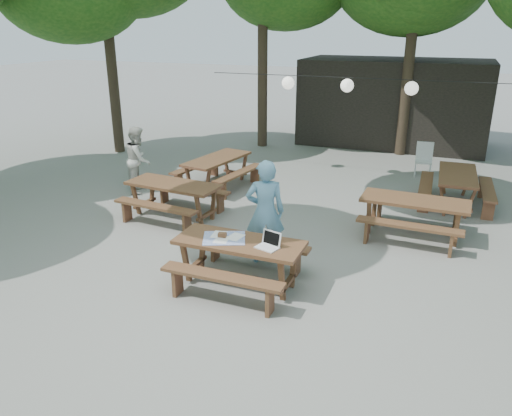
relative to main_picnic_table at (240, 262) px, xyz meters
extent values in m
plane|color=slate|center=(0.37, 0.62, -0.39)|extent=(80.00, 80.00, 0.00)
cube|color=black|center=(0.87, 11.12, 1.01)|extent=(6.00, 3.00, 2.80)
cube|color=#4D361B|center=(0.00, 0.00, 0.33)|extent=(2.00, 0.80, 0.06)
cube|color=#4D361B|center=(0.00, -0.65, 0.06)|extent=(1.90, 0.28, 0.05)
cube|color=#4D361B|center=(0.00, 0.65, 0.06)|extent=(1.90, 0.28, 0.05)
cube|color=#4D361B|center=(0.00, 0.00, -0.04)|extent=(1.70, 0.70, 0.69)
cube|color=#4D361B|center=(-2.47, 2.19, 0.33)|extent=(2.06, 0.96, 0.06)
cube|color=#4D361B|center=(-2.52, 1.55, 0.06)|extent=(1.92, 0.44, 0.05)
cube|color=#4D361B|center=(-2.42, 2.84, 0.06)|extent=(1.92, 0.44, 0.05)
cube|color=#4D361B|center=(-2.47, 2.19, -0.04)|extent=(1.75, 0.84, 0.69)
cube|color=#4D361B|center=(2.35, 3.02, 0.33)|extent=(2.02, 0.86, 0.06)
cube|color=#4D361B|center=(2.33, 2.37, 0.06)|extent=(1.91, 0.34, 0.05)
cube|color=#4D361B|center=(2.37, 3.67, 0.06)|extent=(1.91, 0.34, 0.05)
cube|color=#4D361B|center=(2.35, 3.02, -0.04)|extent=(1.72, 0.75, 0.69)
cube|color=#4D361B|center=(-2.54, 4.44, 0.33)|extent=(1.12, 2.10, 0.06)
cube|color=#4D361B|center=(-1.90, 4.33, 0.06)|extent=(0.59, 1.92, 0.05)
cube|color=#4D361B|center=(-3.18, 4.55, 0.06)|extent=(0.59, 1.92, 0.05)
cube|color=#4D361B|center=(-2.54, 4.44, -0.04)|extent=(0.97, 1.79, 0.69)
cube|color=#4D361B|center=(3.09, 5.20, 0.33)|extent=(0.86, 2.02, 0.06)
cube|color=#4D361B|center=(3.73, 5.22, 0.06)|extent=(0.34, 1.91, 0.05)
cube|color=#4D361B|center=(2.44, 5.18, 0.06)|extent=(0.34, 1.91, 0.05)
cube|color=#4D361B|center=(3.09, 5.20, -0.04)|extent=(0.75, 1.72, 0.69)
imported|color=#6AA0C1|center=(0.08, 0.93, 0.52)|extent=(0.78, 0.66, 1.82)
imported|color=silver|center=(-4.17, 3.42, 0.42)|extent=(0.87, 0.96, 1.61)
cube|color=silver|center=(2.22, 7.35, 0.01)|extent=(0.46, 0.46, 0.04)
cube|color=silver|center=(2.21, 7.55, 0.27)|extent=(0.44, 0.06, 0.48)
cube|color=silver|center=(2.22, 7.35, -0.20)|extent=(0.44, 0.44, 0.38)
cube|color=white|center=(0.50, -0.09, 0.37)|extent=(0.38, 0.31, 0.02)
cube|color=white|center=(0.53, 0.02, 0.49)|extent=(0.33, 0.15, 0.23)
cube|color=black|center=(0.53, 0.01, 0.49)|extent=(0.28, 0.12, 0.19)
cube|color=#3756BC|center=(-0.26, 0.00, 0.37)|extent=(0.81, 0.76, 0.01)
cube|color=white|center=(-0.27, -0.07, 0.37)|extent=(0.25, 0.33, 0.00)
cube|color=white|center=(-0.11, 0.09, 0.37)|extent=(0.25, 0.32, 0.00)
cube|color=white|center=(-0.39, 0.07, 0.38)|extent=(0.25, 0.32, 0.00)
cube|color=brown|center=(-0.30, 0.02, 0.41)|extent=(0.14, 0.11, 0.06)
cylinder|color=black|center=(0.87, 6.62, 2.21)|extent=(9.00, 0.02, 0.02)
sphere|color=white|center=(-1.43, 6.62, 2.01)|extent=(0.34, 0.34, 0.34)
sphere|color=white|center=(0.17, 6.62, 2.01)|extent=(0.34, 0.34, 0.34)
sphere|color=white|center=(1.77, 6.62, 2.01)|extent=(0.34, 0.34, 0.34)
cylinder|color=#2D2319|center=(-7.13, 6.62, 2.20)|extent=(0.32, 0.32, 5.17)
cylinder|color=#2D2319|center=(-3.13, 9.12, 2.22)|extent=(0.32, 0.32, 5.22)
cylinder|color=#2D2319|center=(1.37, 9.62, 2.29)|extent=(0.32, 0.32, 5.35)
camera|label=1|loc=(2.85, -6.45, 3.52)|focal=35.00mm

